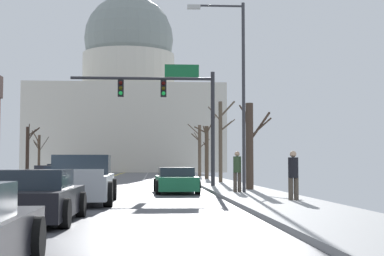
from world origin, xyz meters
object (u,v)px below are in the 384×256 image
at_px(signal_gantry, 173,99).
at_px(pedestrian_01, 293,173).
at_px(sedan_near_02, 33,198).
at_px(pedestrian_00, 237,169).
at_px(sedan_near_00, 176,181).
at_px(sedan_oncoming_02, 57,171).
at_px(street_lamp_right, 236,79).
at_px(sedan_oncoming_01, 46,173).
at_px(sedan_oncoming_00, 59,176).
at_px(pickup_truck_near_01, 80,182).

xyz_separation_m(signal_gantry, pedestrian_01, (3.65, -12.45, -3.85)).
height_order(sedan_near_02, pedestrian_01, pedestrian_01).
bearing_deg(pedestrian_00, sedan_near_00, 141.82).
xyz_separation_m(sedan_near_02, sedan_oncoming_02, (-7.01, 45.25, 0.04)).
bearing_deg(sedan_near_00, signal_gantry, 89.95).
xyz_separation_m(street_lamp_right, pedestrian_00, (0.06, 0.17, -3.89)).
bearing_deg(signal_gantry, street_lamp_right, -70.68).
bearing_deg(pedestrian_01, signal_gantry, 106.34).
bearing_deg(street_lamp_right, pedestrian_00, 70.89).
height_order(sedan_near_02, sedan_oncoming_01, sedan_near_02).
height_order(sedan_near_02, sedan_oncoming_00, sedan_near_02).
height_order(signal_gantry, pickup_truck_near_01, signal_gantry).
relative_size(signal_gantry, street_lamp_right, 0.97).
distance_m(signal_gantry, pickup_truck_near_01, 12.58).
distance_m(signal_gantry, sedan_near_00, 6.57).
distance_m(sedan_near_00, sedan_oncoming_02, 34.07).
xyz_separation_m(street_lamp_right, sedan_oncoming_00, (-9.57, 12.77, -4.42)).
height_order(pickup_truck_near_01, sedan_near_02, pickup_truck_near_01).
bearing_deg(sedan_near_00, pedestrian_01, -64.04).
relative_size(pickup_truck_near_01, pedestrian_00, 3.33).
bearing_deg(street_lamp_right, sedan_oncoming_01, 116.17).
relative_size(signal_gantry, sedan_near_02, 1.86).
relative_size(sedan_near_00, pickup_truck_near_01, 0.76).
xyz_separation_m(sedan_oncoming_00, sedan_oncoming_02, (-3.75, 21.72, 0.03)).
distance_m(street_lamp_right, sedan_oncoming_01, 29.53).
height_order(signal_gantry, sedan_near_02, signal_gantry).
relative_size(sedan_near_02, pedestrian_00, 2.44).
height_order(street_lamp_right, sedan_oncoming_02, street_lamp_right).
xyz_separation_m(signal_gantry, pedestrian_00, (2.56, -6.96, -3.78)).
xyz_separation_m(sedan_near_00, sedan_oncoming_01, (-10.37, 24.02, -0.00)).
xyz_separation_m(pickup_truck_near_01, pedestrian_00, (6.10, 4.37, 0.37)).
bearing_deg(pedestrian_00, signal_gantry, 110.17).
xyz_separation_m(sedan_near_00, sedan_oncoming_02, (-10.82, 32.30, 0.05)).
height_order(sedan_near_00, sedan_near_02, sedan_near_02).
bearing_deg(sedan_oncoming_00, signal_gantry, -38.60).
height_order(street_lamp_right, pickup_truck_near_01, street_lamp_right).
bearing_deg(sedan_oncoming_02, street_lamp_right, -68.88).
distance_m(sedan_oncoming_00, pedestrian_01, 21.04).
relative_size(street_lamp_right, pedestrian_00, 4.69).
bearing_deg(sedan_oncoming_00, pedestrian_00, -52.63).
relative_size(sedan_oncoming_00, pedestrian_01, 2.71).
height_order(sedan_near_00, pedestrian_01, pedestrian_01).
bearing_deg(sedan_near_00, sedan_oncoming_01, 113.35).
height_order(street_lamp_right, pedestrian_00, street_lamp_right).
distance_m(street_lamp_right, pedestrian_01, 6.73).
bearing_deg(pickup_truck_near_01, sedan_oncoming_00, 101.72).
relative_size(sedan_oncoming_01, pedestrian_00, 2.58).
xyz_separation_m(sedan_near_02, pedestrian_01, (7.46, 5.44, 0.48)).
height_order(sedan_oncoming_01, sedan_oncoming_02, sedan_oncoming_02).
bearing_deg(signal_gantry, sedan_oncoming_02, 111.58).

